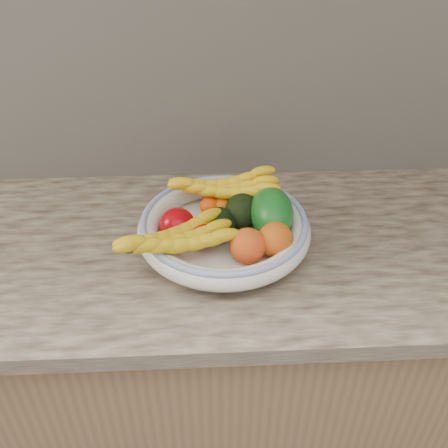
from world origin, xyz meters
The scene contains 14 objects.
kitchen_counter centered at (0.00, 1.69, 0.46)m, with size 2.44×0.66×1.40m.
fruit_bowl centered at (0.00, 1.66, 0.95)m, with size 0.39×0.39×0.08m.
clementine_back_left centered at (-0.03, 1.74, 0.95)m, with size 0.05×0.05×0.05m, color #F85105.
clementine_back_right centered at (0.03, 1.77, 0.95)m, with size 0.06×0.06×0.05m, color #E45D04.
clementine_back_mid centered at (0.00, 1.74, 0.95)m, with size 0.05×0.05×0.05m, color #E75C04.
tomato_left centered at (-0.10, 1.66, 0.96)m, with size 0.08×0.08×0.07m, color #AA0108.
tomato_near_left centered at (-0.06, 1.62, 0.96)m, with size 0.07×0.07×0.07m, color #B10A00.
avocado_center centered at (-0.01, 1.66, 0.96)m, with size 0.06×0.09×0.06m, color black.
avocado_right centered at (0.04, 1.71, 0.96)m, with size 0.08×0.11×0.08m, color black.
green_mango centered at (0.11, 1.68, 0.98)m, with size 0.10×0.15×0.10m, color #105716.
peach_front centered at (0.05, 1.57, 0.97)m, with size 0.08×0.08×0.08m, color orange.
peach_right centered at (0.11, 1.59, 0.97)m, with size 0.08×0.08×0.08m, color orange.
banana_bunch_back centered at (0.00, 1.76, 0.99)m, with size 0.27×0.10×0.08m, color yellow, non-canonical shape.
banana_bunch_front centered at (-0.10, 1.57, 0.98)m, with size 0.27×0.11×0.08m, color yellow, non-canonical shape.
Camera 1 is at (-0.04, 0.77, 1.63)m, focal length 40.00 mm.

